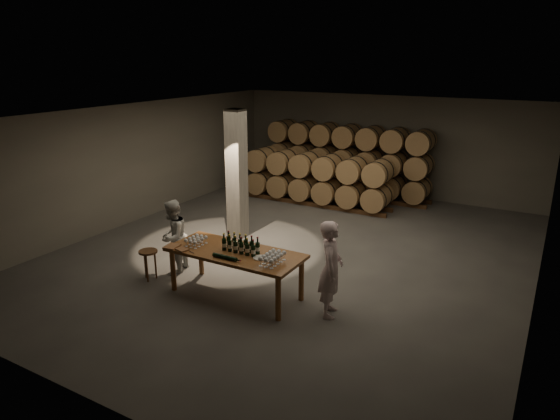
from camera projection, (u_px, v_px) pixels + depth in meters
The scene contains 15 objects.
room at pixel (237, 175), 12.21m from camera, with size 12.00×12.00×12.00m.
tasting_table at pixel (235, 256), 9.36m from camera, with size 2.60×1.10×0.90m.
barrel_stack_back at pixel (347, 159), 16.08m from camera, with size 5.48×0.95×2.31m.
barrel_stack_front at pixel (317, 178), 15.21m from camera, with size 4.70×0.95×1.57m.
bottle_cluster at pixel (241, 246), 9.27m from camera, with size 0.73×0.23×0.33m.
lying_bottles at pixel (225, 257), 8.97m from camera, with size 0.59×0.07×0.07m.
glass_cluster_left at pixel (196, 239), 9.62m from camera, with size 0.30×0.41×0.16m.
glass_cluster_right at pixel (272, 256), 8.77m from camera, with size 0.31×0.53×0.18m.
plate at pixel (261, 258), 9.01m from camera, with size 0.27×0.27×0.02m, color silver.
notebook_near at pixel (182, 249), 9.38m from camera, with size 0.22×0.18×0.03m, color brown.
notebook_corner at pixel (172, 246), 9.54m from camera, with size 0.24×0.30×0.03m, color brown.
pen at pixel (192, 252), 9.28m from camera, with size 0.01×0.01×0.14m, color black.
stool at pixel (148, 256), 10.11m from camera, with size 0.38×0.38×0.63m.
person_man at pixel (331, 269), 8.63m from camera, with size 0.64×0.42×1.75m, color silver.
person_woman at pixel (173, 237), 10.40m from camera, with size 0.76×0.60×1.57m, color silver.
Camera 1 is at (5.04, -9.61, 4.42)m, focal length 32.00 mm.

